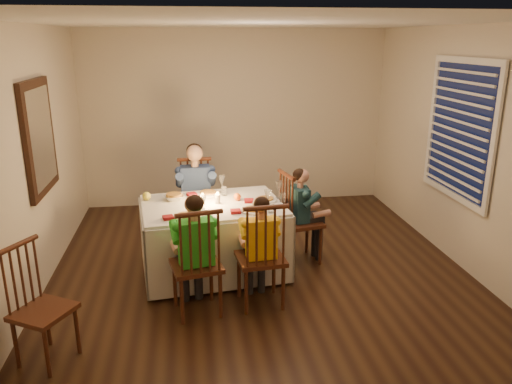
{
  "coord_description": "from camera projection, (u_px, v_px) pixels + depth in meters",
  "views": [
    {
      "loc": [
        -0.75,
        -4.93,
        2.47
      ],
      "look_at": [
        -0.03,
        0.15,
        0.87
      ],
      "focal_mm": 35.0,
      "sensor_mm": 36.0,
      "label": 1
    }
  ],
  "objects": [
    {
      "name": "ground",
      "position": [
        260.0,
        271.0,
        5.49
      ],
      "size": [
        5.0,
        5.0,
        0.0
      ],
      "primitive_type": "plane",
      "color": "black",
      "rests_on": "ground"
    },
    {
      "name": "wall_left",
      "position": [
        30.0,
        164.0,
        4.8
      ],
      "size": [
        0.02,
        5.0,
        2.6
      ],
      "primitive_type": "cube",
      "color": "beige",
      "rests_on": "ground"
    },
    {
      "name": "wall_right",
      "position": [
        465.0,
        150.0,
        5.41
      ],
      "size": [
        0.02,
        5.0,
        2.6
      ],
      "primitive_type": "cube",
      "color": "beige",
      "rests_on": "ground"
    },
    {
      "name": "wall_back",
      "position": [
        236.0,
        119.0,
        7.47
      ],
      "size": [
        4.5,
        0.02,
        2.6
      ],
      "primitive_type": "cube",
      "color": "beige",
      "rests_on": "ground"
    },
    {
      "name": "ceiling",
      "position": [
        261.0,
        23.0,
        4.72
      ],
      "size": [
        5.0,
        5.0,
        0.0
      ],
      "primitive_type": "plane",
      "color": "white",
      "rests_on": "wall_back"
    },
    {
      "name": "dining_table",
      "position": [
        213.0,
        224.0,
        5.34
      ],
      "size": [
        1.61,
        1.25,
        0.75
      ],
      "rotation": [
        0.0,
        0.0,
        0.12
      ],
      "color": "silver",
      "rests_on": "ground"
    },
    {
      "name": "chair_adult",
      "position": [
        198.0,
        244.0,
        6.23
      ],
      "size": [
        0.45,
        0.43,
        1.06
      ],
      "primitive_type": null,
      "rotation": [
        0.0,
        0.0,
        0.02
      ],
      "color": "#361B0E",
      "rests_on": "ground"
    },
    {
      "name": "chair_near_left",
      "position": [
        198.0,
        311.0,
        4.69
      ],
      "size": [
        0.51,
        0.49,
        1.06
      ],
      "primitive_type": null,
      "rotation": [
        0.0,
        0.0,
        3.34
      ],
      "color": "#361B0E",
      "rests_on": "ground"
    },
    {
      "name": "chair_near_right",
      "position": [
        260.0,
        303.0,
        4.84
      ],
      "size": [
        0.47,
        0.45,
        1.06
      ],
      "primitive_type": null,
      "rotation": [
        0.0,
        0.0,
        3.23
      ],
      "color": "#361B0E",
      "rests_on": "ground"
    },
    {
      "name": "chair_end",
      "position": [
        300.0,
        260.0,
        5.77
      ],
      "size": [
        0.49,
        0.51,
        1.06
      ],
      "primitive_type": null,
      "rotation": [
        0.0,
        0.0,
        1.77
      ],
      "color": "#361B0E",
      "rests_on": "ground"
    },
    {
      "name": "chair_extra",
      "position": [
        50.0,
        360.0,
        3.99
      ],
      "size": [
        0.54,
        0.54,
        0.99
      ],
      "primitive_type": null,
      "rotation": [
        0.0,
        0.0,
        1.04
      ],
      "color": "#361B0E",
      "rests_on": "ground"
    },
    {
      "name": "adult",
      "position": [
        198.0,
        244.0,
        6.23
      ],
      "size": [
        0.47,
        0.44,
        1.26
      ],
      "primitive_type": null,
      "rotation": [
        0.0,
        0.0,
        0.02
      ],
      "color": "navy",
      "rests_on": "ground"
    },
    {
      "name": "child_green",
      "position": [
        198.0,
        311.0,
        4.69
      ],
      "size": [
        0.47,
        0.44,
        1.16
      ],
      "primitive_type": null,
      "rotation": [
        0.0,
        0.0,
        3.34
      ],
      "color": "green",
      "rests_on": "ground"
    },
    {
      "name": "child_yellow",
      "position": [
        260.0,
        303.0,
        4.84
      ],
      "size": [
        0.4,
        0.37,
        1.09
      ],
      "primitive_type": null,
      "rotation": [
        0.0,
        0.0,
        3.23
      ],
      "color": "yellow",
      "rests_on": "ground"
    },
    {
      "name": "child_teal",
      "position": [
        300.0,
        260.0,
        5.77
      ],
      "size": [
        0.41,
        0.43,
        1.1
      ],
      "primitive_type": null,
      "rotation": [
        0.0,
        0.0,
        1.77
      ],
      "color": "#18353D",
      "rests_on": "ground"
    },
    {
      "name": "setting_adult",
      "position": [
        208.0,
        194.0,
        5.59
      ],
      "size": [
        0.29,
        0.29,
        0.02
      ],
      "primitive_type": "cylinder",
      "rotation": [
        0.0,
        0.0,
        0.12
      ],
      "color": "white",
      "rests_on": "dining_table"
    },
    {
      "name": "setting_green",
      "position": [
        187.0,
        216.0,
        4.88
      ],
      "size": [
        0.29,
        0.29,
        0.02
      ],
      "primitive_type": "cylinder",
      "rotation": [
        0.0,
        0.0,
        0.12
      ],
      "color": "white",
      "rests_on": "dining_table"
    },
    {
      "name": "setting_yellow",
      "position": [
        253.0,
        210.0,
        5.05
      ],
      "size": [
        0.29,
        0.29,
        0.02
      ],
      "primitive_type": "cylinder",
      "rotation": [
        0.0,
        0.0,
        0.12
      ],
      "color": "white",
      "rests_on": "dining_table"
    },
    {
      "name": "setting_teal",
      "position": [
        265.0,
        200.0,
        5.37
      ],
      "size": [
        0.29,
        0.29,
        0.02
      ],
      "primitive_type": "cylinder",
      "rotation": [
        0.0,
        0.0,
        0.12
      ],
      "color": "white",
      "rests_on": "dining_table"
    },
    {
      "name": "candle_left",
      "position": [
        202.0,
        200.0,
        5.23
      ],
      "size": [
        0.06,
        0.06,
        0.1
      ],
      "primitive_type": "cylinder",
      "color": "silver",
      "rests_on": "dining_table"
    },
    {
      "name": "candle_right",
      "position": [
        218.0,
        199.0,
        5.27
      ],
      "size": [
        0.06,
        0.06,
        0.1
      ],
      "primitive_type": "cylinder",
      "color": "silver",
      "rests_on": "dining_table"
    },
    {
      "name": "squash",
      "position": [
        147.0,
        196.0,
        5.39
      ],
      "size": [
        0.09,
        0.09,
        0.09
      ],
      "primitive_type": "sphere",
      "color": "#FFF343",
      "rests_on": "dining_table"
    },
    {
      "name": "orange_fruit",
      "position": [
        237.0,
        197.0,
        5.38
      ],
      "size": [
        0.08,
        0.08,
        0.08
      ],
      "primitive_type": "sphere",
      "color": "orange",
      "rests_on": "dining_table"
    },
    {
      "name": "serving_bowl",
      "position": [
        174.0,
        197.0,
        5.4
      ],
      "size": [
        0.26,
        0.26,
        0.05
      ],
      "primitive_type": "imported",
      "rotation": [
        0.0,
        0.0,
        0.26
      ],
      "color": "white",
      "rests_on": "dining_table"
    },
    {
      "name": "wall_mirror",
      "position": [
        39.0,
        137.0,
        5.03
      ],
      "size": [
        0.06,
        0.95,
        1.15
      ],
      "color": "black",
      "rests_on": "wall_left"
    },
    {
      "name": "window_blinds",
      "position": [
        459.0,
        130.0,
        5.44
      ],
      "size": [
        0.07,
        1.34,
        1.54
      ],
      "color": "black",
      "rests_on": "wall_right"
    }
  ]
}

